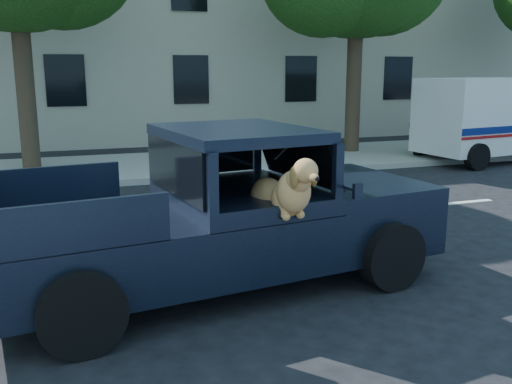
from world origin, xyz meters
The scene contains 6 objects.
ground centered at (0.00, 0.00, 0.00)m, with size 120.00×120.00×0.00m, color black.
far_sidewalk centered at (0.00, 9.20, 0.07)m, with size 60.00×4.00×0.15m, color gray.
lane_stripes centered at (2.00, 3.40, 0.01)m, with size 21.60×0.14×0.01m, color silver, non-canonical shape.
building_main centered at (3.00, 16.50, 4.50)m, with size 26.00×6.00×9.00m, color #BAB199.
pickup_truck centered at (-1.65, 0.76, 0.65)m, with size 5.58×2.98×1.92m.
mail_truck centered at (8.12, 7.44, 1.01)m, with size 4.45×2.63×2.32m.
Camera 1 is at (-3.28, -5.59, 2.61)m, focal length 40.00 mm.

